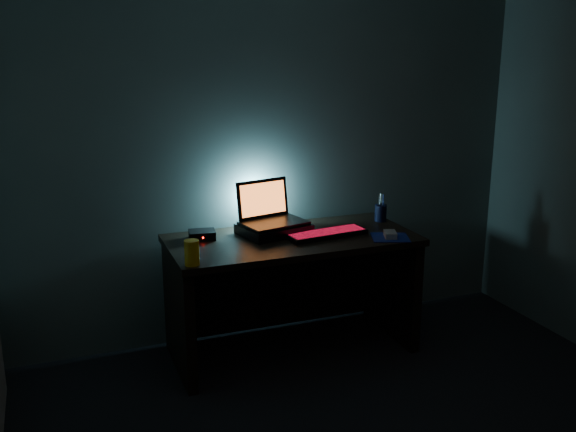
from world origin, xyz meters
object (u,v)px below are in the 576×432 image
object	(u,v)px
keyboard	(327,234)
pen_cup	(381,213)
juice_glass	(192,253)
router	(202,235)
mouse	(390,234)
laptop	(269,213)

from	to	relation	value
keyboard	pen_cup	size ratio (longest dim) A/B	4.65
pen_cup	juice_glass	bearing A→B (deg)	-163.06
pen_cup	juice_glass	world-z (taller)	juice_glass
juice_glass	router	size ratio (longest dim) A/B	0.79
mouse	pen_cup	bearing A→B (deg)	91.18
pen_cup	router	xyz separation A→B (m)	(-1.20, 0.03, -0.03)
keyboard	juice_glass	size ratio (longest dim) A/B	3.81
laptop	mouse	bearing A→B (deg)	-44.02
pen_cup	mouse	bearing A→B (deg)	-110.06
laptop	router	xyz separation A→B (m)	(-0.43, -0.00, -0.09)
laptop	pen_cup	world-z (taller)	laptop
pen_cup	juice_glass	size ratio (longest dim) A/B	0.82
laptop	pen_cup	size ratio (longest dim) A/B	3.85
keyboard	laptop	bearing A→B (deg)	137.01
pen_cup	router	bearing A→B (deg)	178.67
laptop	juice_glass	bearing A→B (deg)	-156.09
laptop	router	distance (m)	0.44
juice_glass	laptop	bearing A→B (deg)	36.83
laptop	keyboard	xyz separation A→B (m)	(0.29, -0.22, -0.10)
router	mouse	bearing A→B (deg)	-11.23
laptop	mouse	size ratio (longest dim) A/B	3.74
keyboard	mouse	size ratio (longest dim) A/B	4.53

